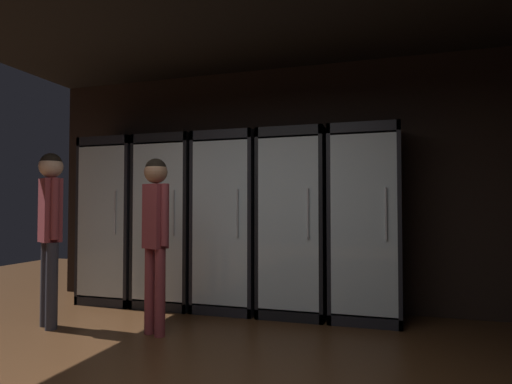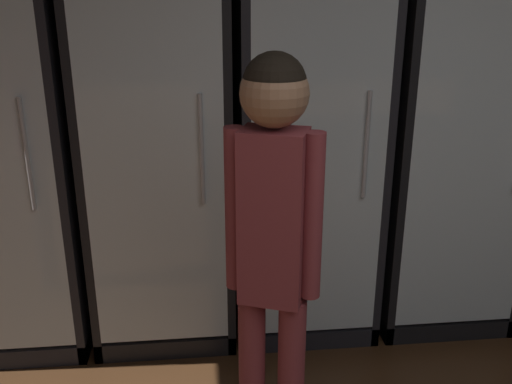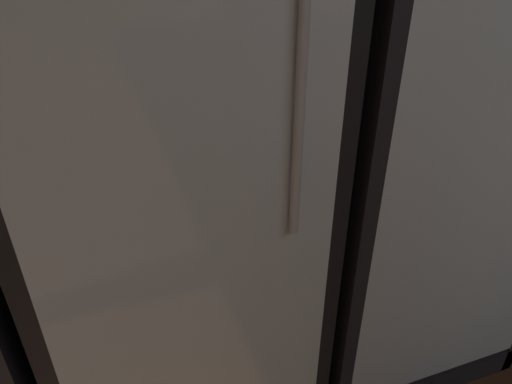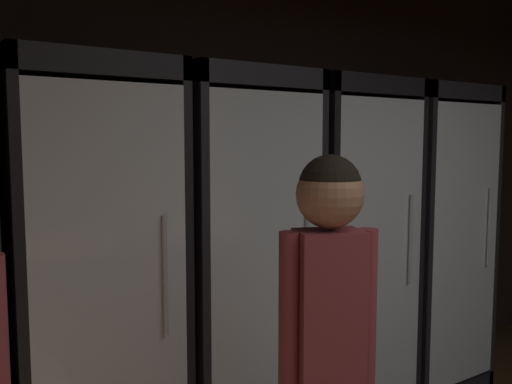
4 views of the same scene
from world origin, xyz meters
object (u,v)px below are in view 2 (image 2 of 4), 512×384
at_px(cooler_far_left, 6,159).
at_px(shopper_near, 273,233).
at_px(cooler_left, 159,154).
at_px(cooler_right, 444,146).
at_px(cooler_center, 305,151).

bearing_deg(cooler_far_left, shopper_near, -43.79).
bearing_deg(cooler_far_left, cooler_left, -0.06).
bearing_deg(cooler_right, cooler_left, -179.92).
bearing_deg(cooler_left, cooler_center, 0.16).
distance_m(cooler_left, shopper_near, 1.20).
relative_size(cooler_left, cooler_right, 1.00).
xyz_separation_m(cooler_center, cooler_right, (0.74, 0.00, 0.01)).
distance_m(cooler_left, cooler_right, 1.49).
bearing_deg(cooler_right, shopper_near, -133.34).
xyz_separation_m(cooler_center, shopper_near, (-0.32, -1.12, 0.06)).
bearing_deg(cooler_center, cooler_left, -179.84).
bearing_deg(cooler_right, cooler_center, -180.00).
bearing_deg(shopper_near, cooler_center, 74.25).
xyz_separation_m(cooler_left, shopper_near, (0.43, -1.12, 0.05)).
height_order(cooler_left, cooler_right, same).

